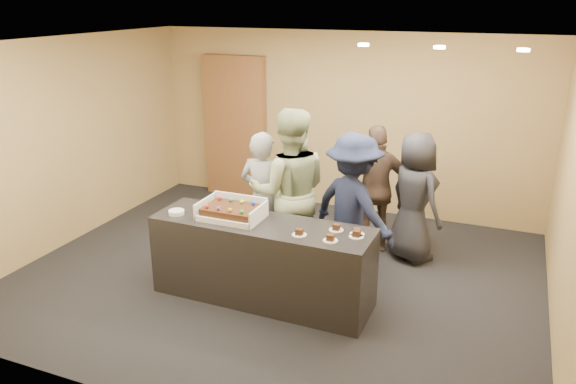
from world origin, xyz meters
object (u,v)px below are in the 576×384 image
object	(u,v)px
serving_counter	(262,261)
person_navy_man	(353,208)
sheet_cake	(231,210)
person_server_grey	(263,199)
person_dark_suit	(415,197)
storage_cabinet	(235,127)
plate_stack	(176,212)
person_sage_man	(290,192)
person_brown_extra	(376,189)
cake_box	(233,213)

from	to	relation	value
serving_counter	person_navy_man	xyz separation A→B (m)	(0.76, 0.86, 0.42)
sheet_cake	person_server_grey	bearing A→B (deg)	90.01
serving_counter	person_dark_suit	xyz separation A→B (m)	(1.32, 1.65, 0.37)
storage_cabinet	sheet_cake	xyz separation A→B (m)	(1.50, -3.00, -0.15)
plate_stack	person_sage_man	xyz separation A→B (m)	(0.97, 0.91, 0.07)
person_dark_suit	sheet_cake	bearing A→B (deg)	83.94
plate_stack	person_brown_extra	world-z (taller)	person_brown_extra
sheet_cake	person_sage_man	distance (m)	0.86
plate_stack	person_sage_man	bearing A→B (deg)	42.98
serving_counter	storage_cabinet	xyz separation A→B (m)	(-1.85, 3.00, 0.70)
person_server_grey	person_sage_man	xyz separation A→B (m)	(0.36, -0.03, 0.15)
person_server_grey	person_navy_man	size ratio (longest dim) A/B	0.96
storage_cabinet	cake_box	distance (m)	3.33
sheet_cake	person_server_grey	size ratio (longest dim) A/B	0.34
storage_cabinet	person_server_grey	bearing A→B (deg)	-55.51
storage_cabinet	person_sage_man	xyz separation A→B (m)	(1.85, -2.21, -0.15)
plate_stack	person_navy_man	size ratio (longest dim) A/B	0.10
cake_box	person_navy_man	distance (m)	1.39
storage_cabinet	plate_stack	size ratio (longest dim) A/B	13.24
person_sage_man	person_server_grey	bearing A→B (deg)	-28.28
serving_counter	person_navy_man	size ratio (longest dim) A/B	1.37
serving_counter	storage_cabinet	bearing A→B (deg)	122.65
person_dark_suit	person_brown_extra	bearing A→B (deg)	31.56
storage_cabinet	cake_box	world-z (taller)	storage_cabinet
sheet_cake	person_navy_man	world-z (taller)	person_navy_man
serving_counter	person_dark_suit	world-z (taller)	person_dark_suit
serving_counter	person_server_grey	bearing A→B (deg)	114.41
sheet_cake	cake_box	bearing A→B (deg)	89.09
storage_cabinet	sheet_cake	size ratio (longest dim) A/B	4.01
person_sage_man	person_dark_suit	world-z (taller)	person_sage_man
sheet_cake	person_server_grey	world-z (taller)	person_server_grey
storage_cabinet	sheet_cake	distance (m)	3.35
person_brown_extra	sheet_cake	bearing A→B (deg)	30.20
cake_box	storage_cabinet	bearing A→B (deg)	116.76
storage_cabinet	sheet_cake	bearing A→B (deg)	-63.44
cake_box	plate_stack	distance (m)	0.64
person_navy_man	person_dark_suit	distance (m)	0.97
sheet_cake	person_brown_extra	size ratio (longest dim) A/B	0.34
person_server_grey	person_navy_man	distance (m)	1.12
serving_counter	plate_stack	world-z (taller)	plate_stack
plate_stack	person_brown_extra	distance (m)	2.57
person_sage_man	person_brown_extra	size ratio (longest dim) A/B	1.19
cake_box	person_sage_man	distance (m)	0.84
storage_cabinet	person_brown_extra	size ratio (longest dim) A/B	1.38
person_brown_extra	cake_box	bearing A→B (deg)	29.82
person_sage_man	person_brown_extra	xyz separation A→B (m)	(0.82, 0.93, -0.16)
serving_counter	sheet_cake	xyz separation A→B (m)	(-0.35, 0.00, 0.55)
serving_counter	plate_stack	bearing A→B (deg)	-171.83
storage_cabinet	serving_counter	bearing A→B (deg)	-58.27
serving_counter	person_brown_extra	distance (m)	1.94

